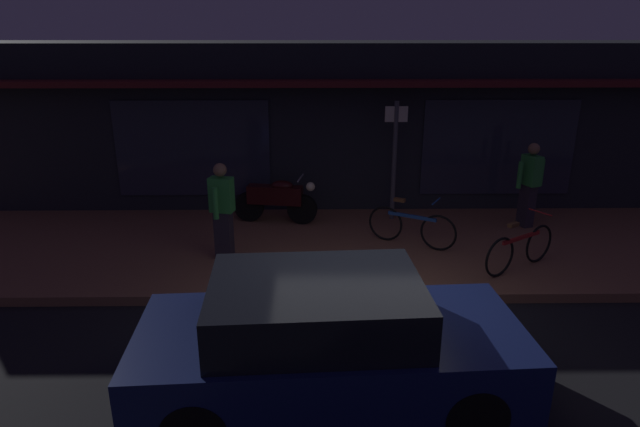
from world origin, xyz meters
TOP-DOWN VIEW (x-y plane):
  - ground_plane at (0.00, 0.00)m, footprint 60.00×60.00m
  - sidewalk_slab at (0.00, 3.00)m, footprint 18.00×4.00m
  - storefront_building at (0.00, 6.39)m, footprint 18.00×3.30m
  - motorcycle at (-1.42, 4.20)m, footprint 1.70×0.59m
  - bicycle_parked at (2.64, 1.89)m, footprint 1.41×0.94m
  - bicycle_extra at (1.07, 2.94)m, footprint 1.46×0.86m
  - person_photographer at (-2.20, 2.39)m, footprint 0.42×0.61m
  - person_bystander at (3.51, 3.92)m, footprint 0.60×0.43m
  - sign_post at (0.93, 4.39)m, footprint 0.44×0.09m
  - parked_car_near at (-0.57, -1.11)m, footprint 4.19×1.99m

SIDE VIEW (x-z plane):
  - ground_plane at x=0.00m, z-range 0.00..0.00m
  - sidewalk_slab at x=0.00m, z-range 0.00..0.15m
  - bicycle_parked at x=2.64m, z-range 0.05..0.96m
  - bicycle_extra at x=1.07m, z-range 0.05..0.96m
  - motorcycle at x=-1.42m, z-range 0.16..1.13m
  - parked_car_near at x=-0.57m, z-range -0.01..1.41m
  - person_photographer at x=-2.20m, z-range 0.19..1.86m
  - person_bystander at x=3.51m, z-range 0.19..1.86m
  - sign_post at x=0.93m, z-range 0.31..2.71m
  - storefront_building at x=0.00m, z-range 0.00..3.60m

